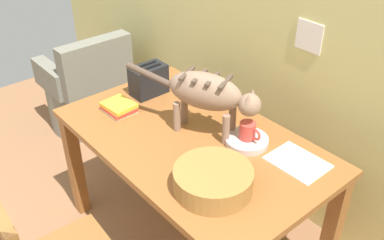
{
  "coord_description": "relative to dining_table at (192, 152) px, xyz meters",
  "views": [
    {
      "loc": [
        1.27,
        0.39,
        1.95
      ],
      "look_at": [
        -0.06,
        1.51,
        0.82
      ],
      "focal_mm": 40.76,
      "sensor_mm": 36.0,
      "label": 1
    }
  ],
  "objects": [
    {
      "name": "wall_rear",
      "position": [
        0.06,
        0.7,
        0.62
      ],
      "size": [
        5.2,
        0.11,
        2.5
      ],
      "color": "#D6CC7F",
      "rests_on": "ground_plane"
    },
    {
      "name": "dining_table",
      "position": [
        0.0,
        0.0,
        0.0
      ],
      "size": [
        1.36,
        0.82,
        0.72
      ],
      "color": "brown",
      "rests_on": "ground_plane"
    },
    {
      "name": "cat",
      "position": [
        0.02,
        0.08,
        0.31
      ],
      "size": [
        0.65,
        0.33,
        0.32
      ],
      "rotation": [
        0.0,
        0.0,
        -1.15
      ],
      "color": "#856854",
      "rests_on": "dining_table"
    },
    {
      "name": "saucer_bowl",
      "position": [
        0.21,
        0.17,
        0.1
      ],
      "size": [
        0.21,
        0.21,
        0.03
      ],
      "primitive_type": "cylinder",
      "color": "#BEB0B2",
      "rests_on": "dining_table"
    },
    {
      "name": "coffee_mug",
      "position": [
        0.21,
        0.17,
        0.16
      ],
      "size": [
        0.12,
        0.08,
        0.08
      ],
      "color": "#CA3D34",
      "rests_on": "saucer_bowl"
    },
    {
      "name": "magazine",
      "position": [
        0.46,
        0.23,
        0.09
      ],
      "size": [
        0.26,
        0.2,
        0.01
      ],
      "primitive_type": "cube",
      "rotation": [
        0.0,
        0.0,
        0.02
      ],
      "color": "silver",
      "rests_on": "dining_table"
    },
    {
      "name": "book_stack",
      "position": [
        -0.43,
        -0.14,
        0.11
      ],
      "size": [
        0.17,
        0.15,
        0.05
      ],
      "color": "beige",
      "rests_on": "dining_table"
    },
    {
      "name": "wicker_basket",
      "position": [
        0.34,
        -0.17,
        0.14
      ],
      "size": [
        0.33,
        0.33,
        0.1
      ],
      "color": "olive",
      "rests_on": "dining_table"
    },
    {
      "name": "toaster",
      "position": [
        -0.49,
        0.09,
        0.17
      ],
      "size": [
        0.12,
        0.2,
        0.18
      ],
      "color": "black",
      "rests_on": "dining_table"
    },
    {
      "name": "wicker_armchair",
      "position": [
        -1.46,
        0.17,
        -0.36
      ],
      "size": [
        0.6,
        0.6,
        0.78
      ],
      "rotation": [
        0.0,
        0.0,
        1.57
      ],
      "color": "slate",
      "rests_on": "ground_plane"
    }
  ]
}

